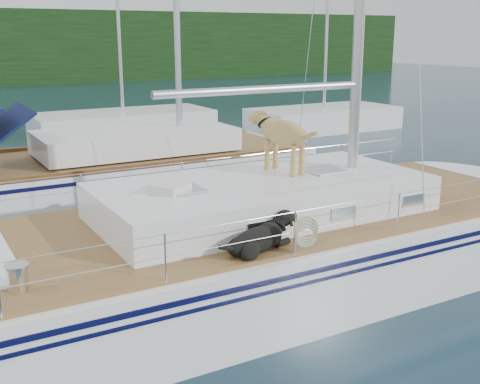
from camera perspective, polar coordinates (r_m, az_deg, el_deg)
ground at (r=9.65m, az=-2.02°, el=-9.87°), size 120.00×120.00×0.00m
main_sailboat at (r=9.43m, az=-1.51°, el=-6.00°), size 12.00×3.88×14.01m
neighbor_sailboat at (r=15.14m, az=-13.58°, el=1.37°), size 11.00×3.50×13.30m
bg_boat_center at (r=25.36m, az=-10.99°, el=6.38°), size 7.20×3.00×11.65m
bg_boat_east at (r=26.50m, az=7.92°, el=6.88°), size 6.40×3.00×11.65m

